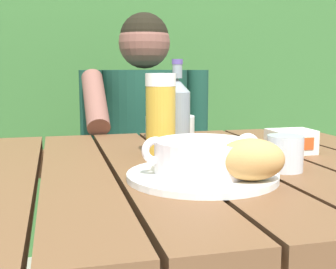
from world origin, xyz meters
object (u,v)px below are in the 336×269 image
at_px(serving_plate, 202,176).
at_px(diner_bowl, 170,127).
at_px(chair_near_diner, 138,193).
at_px(soup_bowl, 202,156).
at_px(bread_roll, 251,159).
at_px(beer_glass, 161,115).
at_px(water_glass_small, 285,153).
at_px(person_eating, 146,144).
at_px(butter_tub, 291,141).
at_px(table_knife, 261,163).
at_px(beer_bottle, 177,114).

bearing_deg(serving_plate, diner_bowl, 82.23).
distance_m(chair_near_diner, diner_bowl, 0.64).
xyz_separation_m(soup_bowl, bread_roll, (0.06, -0.07, 0.00)).
bearing_deg(beer_glass, water_glass_small, -45.41).
height_order(person_eating, water_glass_small, person_eating).
relative_size(serving_plate, beer_glass, 1.46).
bearing_deg(chair_near_diner, bread_roll, -90.34).
xyz_separation_m(serving_plate, butter_tub, (0.29, 0.19, 0.02)).
relative_size(soup_bowl, beer_glass, 1.19).
bearing_deg(chair_near_diner, table_knife, -84.53).
bearing_deg(diner_bowl, water_glass_small, -77.22).
distance_m(chair_near_diner, beer_glass, 0.92).
xyz_separation_m(serving_plate, water_glass_small, (0.18, 0.02, 0.03)).
xyz_separation_m(chair_near_diner, butter_tub, (0.22, -0.85, 0.35)).
height_order(beer_bottle, water_glass_small, beer_bottle).
relative_size(beer_bottle, diner_bowl, 1.55).
height_order(beer_glass, butter_tub, beer_glass).
distance_m(chair_near_diner, water_glass_small, 1.09).
bearing_deg(serving_plate, beer_bottle, 84.55).
xyz_separation_m(soup_bowl, diner_bowl, (0.07, 0.51, -0.01)).
xyz_separation_m(serving_plate, soup_bowl, (0.00, 0.00, 0.04)).
relative_size(chair_near_diner, water_glass_small, 12.93).
relative_size(bread_roll, beer_bottle, 0.59).
distance_m(person_eating, bread_roll, 0.93).
relative_size(beer_glass, table_knife, 1.16).
xyz_separation_m(water_glass_small, butter_tub, (0.11, 0.17, -0.01)).
xyz_separation_m(bread_roll, butter_tub, (0.22, 0.26, -0.02)).
distance_m(soup_bowl, diner_bowl, 0.51).
bearing_deg(table_knife, beer_bottle, 126.73).
bearing_deg(serving_plate, butter_tub, 33.67).
bearing_deg(bread_roll, beer_glass, 106.05).
bearing_deg(person_eating, water_glass_small, -82.19).
distance_m(beer_glass, diner_bowl, 0.30).
height_order(beer_glass, table_knife, beer_glass).
bearing_deg(beer_glass, bread_roll, -73.95).
bearing_deg(bread_roll, water_glass_small, 39.31).
distance_m(person_eating, beer_bottle, 0.60).
xyz_separation_m(bread_roll, water_glass_small, (0.12, 0.10, -0.01)).
bearing_deg(butter_tub, water_glass_small, -122.60).
relative_size(person_eating, beer_bottle, 5.28).
distance_m(serving_plate, butter_tub, 0.35).
relative_size(chair_near_diner, soup_bowl, 4.09).
distance_m(person_eating, water_glass_small, 0.84).
bearing_deg(bread_roll, butter_tub, 49.64).
height_order(soup_bowl, butter_tub, soup_bowl).
bearing_deg(table_knife, soup_bowl, -151.47).
bearing_deg(serving_plate, person_eating, 85.52).
xyz_separation_m(beer_glass, water_glass_small, (0.20, -0.21, -0.06)).
bearing_deg(beer_glass, soup_bowl, -83.94).
xyz_separation_m(bread_roll, diner_bowl, (0.01, 0.58, -0.02)).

